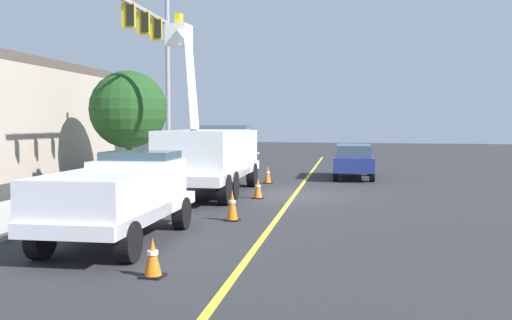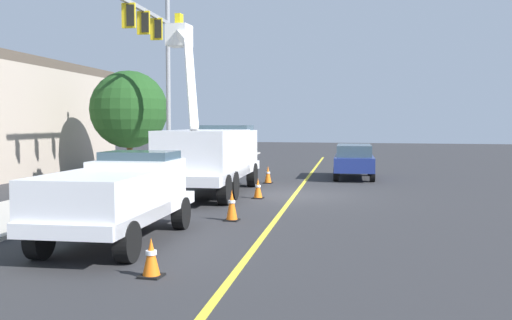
# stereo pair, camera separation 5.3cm
# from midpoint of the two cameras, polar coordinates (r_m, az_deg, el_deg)

# --- Properties ---
(ground) EXTENTS (120.00, 120.00, 0.00)m
(ground) POSITION_cam_midpoint_polar(r_m,az_deg,el_deg) (22.19, 3.76, -3.52)
(ground) COLOR #2D2D30
(sidewalk_far_side) EXTENTS (60.06, 9.49, 0.12)m
(sidewalk_far_side) POSITION_cam_midpoint_polar(r_m,az_deg,el_deg) (24.17, -14.92, -2.90)
(sidewalk_far_side) COLOR #B2ADA3
(sidewalk_far_side) RESTS_ON ground
(lane_centre_stripe) EXTENTS (49.77, 5.08, 0.01)m
(lane_centre_stripe) POSITION_cam_midpoint_polar(r_m,az_deg,el_deg) (22.19, 3.76, -3.51)
(lane_centre_stripe) COLOR yellow
(lane_centre_stripe) RESTS_ON ground
(utility_bucket_truck) EXTENTS (8.41, 4.06, 7.34)m
(utility_bucket_truck) POSITION_cam_midpoint_polar(r_m,az_deg,el_deg) (22.56, -4.50, 0.74)
(utility_bucket_truck) COLOR white
(utility_bucket_truck) RESTS_ON ground
(service_pickup_truck) EXTENTS (5.78, 2.64, 2.06)m
(service_pickup_truck) POSITION_cam_midpoint_polar(r_m,az_deg,el_deg) (13.69, -13.59, -3.39)
(service_pickup_truck) COLOR white
(service_pickup_truck) RESTS_ON ground
(passing_minivan) EXTENTS (4.96, 2.36, 1.69)m
(passing_minivan) POSITION_cam_midpoint_polar(r_m,az_deg,el_deg) (29.30, 9.62, 0.10)
(passing_minivan) COLOR navy
(passing_minivan) RESTS_ON ground
(traffic_cone_leading) EXTENTS (0.40, 0.40, 0.72)m
(traffic_cone_leading) POSITION_cam_midpoint_polar(r_m,az_deg,el_deg) (10.66, -10.37, -9.53)
(traffic_cone_leading) COLOR black
(traffic_cone_leading) RESTS_ON ground
(traffic_cone_mid_front) EXTENTS (0.40, 0.40, 0.89)m
(traffic_cone_mid_front) POSITION_cam_midpoint_polar(r_m,az_deg,el_deg) (16.39, -2.47, -4.54)
(traffic_cone_mid_front) COLOR black
(traffic_cone_mid_front) RESTS_ON ground
(traffic_cone_mid_rear) EXTENTS (0.40, 0.40, 0.74)m
(traffic_cone_mid_rear) POSITION_cam_midpoint_polar(r_m,az_deg,el_deg) (21.18, 0.13, -2.87)
(traffic_cone_mid_rear) COLOR black
(traffic_cone_mid_rear) RESTS_ON ground
(traffic_cone_trailing) EXTENTS (0.40, 0.40, 0.80)m
(traffic_cone_trailing) POSITION_cam_midpoint_polar(r_m,az_deg,el_deg) (26.49, 1.12, -1.48)
(traffic_cone_trailing) COLOR black
(traffic_cone_trailing) RESTS_ON ground
(traffic_signal_mast) EXTENTS (6.00, 0.90, 8.85)m
(traffic_signal_mast) POSITION_cam_midpoint_polar(r_m,az_deg,el_deg) (27.25, -9.96, 10.37)
(traffic_signal_mast) COLOR gray
(traffic_signal_mast) RESTS_ON ground
(street_tree_right) EXTENTS (4.20, 4.20, 5.62)m
(street_tree_right) POSITION_cam_midpoint_polar(r_m,az_deg,el_deg) (31.92, -12.60, 4.91)
(street_tree_right) COLOR brown
(street_tree_right) RESTS_ON ground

